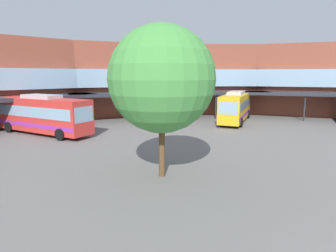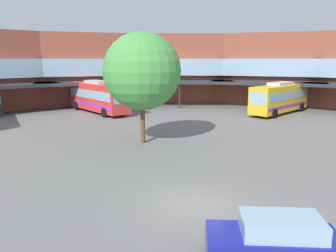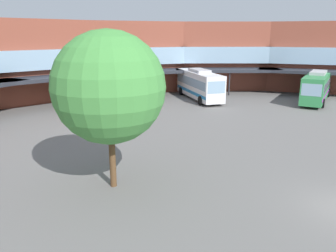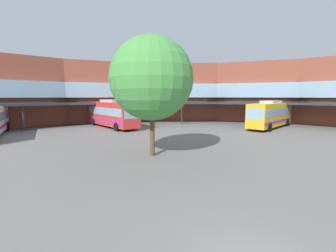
# 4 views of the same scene
# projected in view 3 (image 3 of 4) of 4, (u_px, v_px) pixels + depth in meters

# --- Properties ---
(station_building) EXTENTS (84.31, 44.19, 10.17)m
(station_building) POSITION_uv_depth(u_px,v_px,m) (13.00, 77.00, 26.17)
(station_building) COLOR brown
(station_building) RESTS_ON ground
(bus_0) EXTENTS (9.09, 9.42, 3.84)m
(bus_0) POSITION_uv_depth(u_px,v_px,m) (92.00, 92.00, 38.55)
(bus_0) COLOR gold
(bus_0) RESTS_ON ground
(bus_2) EXTENTS (12.05, 2.86, 3.87)m
(bus_2) POSITION_uv_depth(u_px,v_px,m) (317.00, 86.00, 42.53)
(bus_2) COLOR #338C4C
(bus_2) RESTS_ON ground
(bus_3) EXTENTS (9.59, 9.57, 3.98)m
(bus_3) POSITION_uv_depth(u_px,v_px,m) (199.00, 84.00, 43.92)
(bus_3) COLOR white
(bus_3) RESTS_ON ground
(plaza_tree) EXTENTS (6.05, 6.05, 8.70)m
(plaza_tree) POSITION_uv_depth(u_px,v_px,m) (109.00, 88.00, 17.50)
(plaza_tree) COLOR brown
(plaza_tree) RESTS_ON ground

